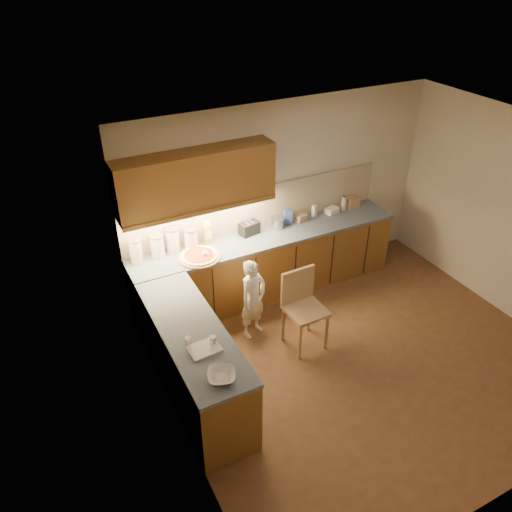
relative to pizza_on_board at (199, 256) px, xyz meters
name	(u,v)px	position (x,y,z in m)	size (l,w,h in m)	color
room	(379,237)	(1.38, -1.59, 0.73)	(4.54, 4.50, 2.62)	brown
l_counter	(246,292)	(0.46, -0.34, -0.48)	(3.77, 2.62, 0.92)	brown
backsplash	(258,207)	(1.01, 0.39, 0.27)	(3.75, 0.02, 0.58)	#BBAB91
upper_cabinets	(196,180)	(0.11, 0.23, 0.90)	(1.95, 0.36, 0.73)	brown
pizza_on_board	(199,256)	(0.00, 0.00, 0.00)	(0.53, 0.53, 0.21)	tan
child	(253,299)	(0.44, -0.60, -0.41)	(0.39, 0.26, 1.07)	white
wooden_chair	(302,303)	(0.90, -0.99, -0.37)	(0.46, 0.46, 0.99)	tan
mixing_bowl	(222,376)	(-0.57, -1.97, 0.01)	(0.26, 0.26, 0.06)	silver
canister_a	(136,251)	(-0.71, 0.26, 0.14)	(0.16, 0.16, 0.32)	silver
canister_b	(157,246)	(-0.44, 0.26, 0.13)	(0.17, 0.17, 0.30)	white
canister_c	(173,239)	(-0.23, 0.31, 0.14)	(0.18, 0.18, 0.33)	white
canister_d	(191,238)	(0.00, 0.26, 0.12)	(0.18, 0.18, 0.29)	white
oil_jug	(208,233)	(0.23, 0.29, 0.12)	(0.11, 0.08, 0.31)	gold
toaster	(249,228)	(0.81, 0.25, 0.06)	(0.29, 0.20, 0.17)	black
steel_pot	(277,223)	(1.23, 0.24, 0.05)	(0.19, 0.19, 0.14)	#A5A5A9
blue_box	(288,217)	(1.41, 0.27, 0.08)	(0.11, 0.08, 0.22)	#3657A3
card_box_a	(301,218)	(1.62, 0.24, 0.03)	(0.14, 0.10, 0.10)	tan
white_bottle	(314,211)	(1.85, 0.28, 0.06)	(0.06, 0.06, 0.17)	white
flat_pack	(332,210)	(2.14, 0.26, 0.01)	(0.19, 0.13, 0.08)	white
tall_jar	(344,203)	(2.34, 0.26, 0.09)	(0.07, 0.07, 0.22)	beige
card_box_b	(353,202)	(2.52, 0.28, 0.05)	(0.19, 0.15, 0.15)	tan
dough_cloth	(204,349)	(-0.56, -1.55, -0.01)	(0.29, 0.23, 0.02)	white
spice_jar_a	(188,341)	(-0.67, -1.40, 0.02)	(0.06, 0.06, 0.08)	white
spice_jar_b	(213,340)	(-0.45, -1.50, 0.02)	(0.07, 0.07, 0.09)	white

